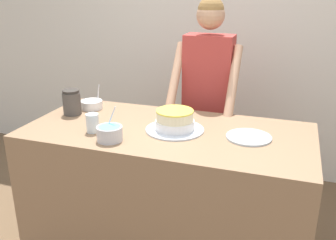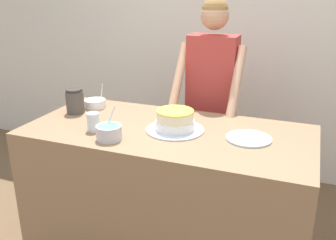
{
  "view_description": "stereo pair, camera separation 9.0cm",
  "coord_description": "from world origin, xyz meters",
  "px_view_note": "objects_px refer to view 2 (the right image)",
  "views": [
    {
      "loc": [
        0.7,
        -1.62,
        1.78
      ],
      "look_at": [
        0.02,
        0.37,
        1.01
      ],
      "focal_mm": 40.0,
      "sensor_mm": 36.0,
      "label": 1
    },
    {
      "loc": [
        0.78,
        -1.59,
        1.78
      ],
      "look_at": [
        0.02,
        0.37,
        1.01
      ],
      "focal_mm": 40.0,
      "sensor_mm": 36.0,
      "label": 2
    }
  ],
  "objects_px": {
    "person_baker": "(212,87)",
    "stoneware_jar": "(75,101)",
    "frosting_bowl_white": "(95,103)",
    "drinking_glass": "(93,122)",
    "ceramic_plate": "(249,138)",
    "cake": "(175,122)",
    "frosting_bowl_blue": "(109,132)"
  },
  "relations": [
    {
      "from": "person_baker",
      "to": "stoneware_jar",
      "type": "relative_size",
      "value": 9.97
    },
    {
      "from": "frosting_bowl_blue",
      "to": "person_baker",
      "type": "bearing_deg",
      "value": 69.47
    },
    {
      "from": "frosting_bowl_blue",
      "to": "drinking_glass",
      "type": "distance_m",
      "value": 0.18
    },
    {
      "from": "cake",
      "to": "frosting_bowl_blue",
      "type": "relative_size",
      "value": 1.93
    },
    {
      "from": "ceramic_plate",
      "to": "drinking_glass",
      "type": "bearing_deg",
      "value": -167.34
    },
    {
      "from": "person_baker",
      "to": "ceramic_plate",
      "type": "bearing_deg",
      "value": -58.46
    },
    {
      "from": "cake",
      "to": "drinking_glass",
      "type": "xyz_separation_m",
      "value": [
        -0.46,
        -0.18,
        -0.0
      ]
    },
    {
      "from": "person_baker",
      "to": "stoneware_jar",
      "type": "height_order",
      "value": "person_baker"
    },
    {
      "from": "drinking_glass",
      "to": "frosting_bowl_white",
      "type": "bearing_deg",
      "value": 120.4
    },
    {
      "from": "cake",
      "to": "frosting_bowl_blue",
      "type": "xyz_separation_m",
      "value": [
        -0.3,
        -0.27,
        -0.01
      ]
    },
    {
      "from": "frosting_bowl_blue",
      "to": "stoneware_jar",
      "type": "height_order",
      "value": "frosting_bowl_blue"
    },
    {
      "from": "ceramic_plate",
      "to": "stoneware_jar",
      "type": "relative_size",
      "value": 1.54
    },
    {
      "from": "cake",
      "to": "frosting_bowl_blue",
      "type": "height_order",
      "value": "frosting_bowl_blue"
    },
    {
      "from": "ceramic_plate",
      "to": "stoneware_jar",
      "type": "xyz_separation_m",
      "value": [
        -1.21,
        0.05,
        0.08
      ]
    },
    {
      "from": "ceramic_plate",
      "to": "cake",
      "type": "bearing_deg",
      "value": -177.4
    },
    {
      "from": "cake",
      "to": "drinking_glass",
      "type": "relative_size",
      "value": 3.15
    },
    {
      "from": "person_baker",
      "to": "ceramic_plate",
      "type": "relative_size",
      "value": 6.46
    },
    {
      "from": "cake",
      "to": "drinking_glass",
      "type": "height_order",
      "value": "cake"
    },
    {
      "from": "frosting_bowl_blue",
      "to": "stoneware_jar",
      "type": "xyz_separation_m",
      "value": [
        -0.46,
        0.34,
        0.04
      ]
    },
    {
      "from": "frosting_bowl_white",
      "to": "frosting_bowl_blue",
      "type": "relative_size",
      "value": 0.94
    },
    {
      "from": "frosting_bowl_blue",
      "to": "ceramic_plate",
      "type": "relative_size",
      "value": 0.71
    },
    {
      "from": "cake",
      "to": "ceramic_plate",
      "type": "relative_size",
      "value": 1.36
    },
    {
      "from": "person_baker",
      "to": "frosting_bowl_white",
      "type": "relative_size",
      "value": 9.77
    },
    {
      "from": "cake",
      "to": "stoneware_jar",
      "type": "distance_m",
      "value": 0.77
    },
    {
      "from": "drinking_glass",
      "to": "ceramic_plate",
      "type": "height_order",
      "value": "drinking_glass"
    },
    {
      "from": "drinking_glass",
      "to": "stoneware_jar",
      "type": "height_order",
      "value": "stoneware_jar"
    },
    {
      "from": "cake",
      "to": "frosting_bowl_white",
      "type": "bearing_deg",
      "value": 162.66
    },
    {
      "from": "frosting_bowl_white",
      "to": "stoneware_jar",
      "type": "bearing_deg",
      "value": -113.12
    },
    {
      "from": "drinking_glass",
      "to": "ceramic_plate",
      "type": "distance_m",
      "value": 0.93
    },
    {
      "from": "frosting_bowl_white",
      "to": "drinking_glass",
      "type": "height_order",
      "value": "frosting_bowl_white"
    },
    {
      "from": "cake",
      "to": "drinking_glass",
      "type": "distance_m",
      "value": 0.5
    },
    {
      "from": "frosting_bowl_white",
      "to": "stoneware_jar",
      "type": "distance_m",
      "value": 0.17
    }
  ]
}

